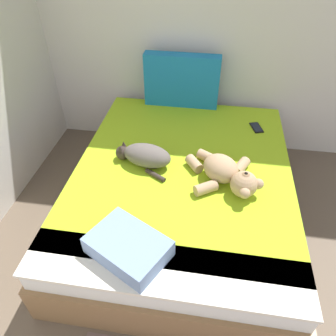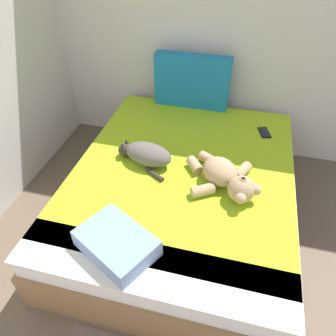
{
  "view_description": "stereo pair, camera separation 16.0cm",
  "coord_description": "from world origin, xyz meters",
  "px_view_note": "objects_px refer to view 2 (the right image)",
  "views": [
    {
      "loc": [
        1.53,
        1.82,
        1.92
      ],
      "look_at": [
        1.28,
        3.47,
        0.51
      ],
      "focal_mm": 34.09,
      "sensor_mm": 36.0,
      "label": 1
    },
    {
      "loc": [
        1.69,
        1.86,
        1.92
      ],
      "look_at": [
        1.28,
        3.47,
        0.51
      ],
      "focal_mm": 34.09,
      "sensor_mm": 36.0,
      "label": 2
    }
  ],
  "objects_px": {
    "bed": "(182,194)",
    "cat": "(146,154)",
    "teddy_bear": "(226,177)",
    "throw_pillow": "(117,243)",
    "patterned_cushion": "(192,82)",
    "cell_phone": "(264,132)"
  },
  "relations": [
    {
      "from": "bed",
      "to": "cat",
      "type": "bearing_deg",
      "value": 178.63
    },
    {
      "from": "teddy_bear",
      "to": "throw_pillow",
      "type": "relative_size",
      "value": 1.28
    },
    {
      "from": "bed",
      "to": "throw_pillow",
      "type": "xyz_separation_m",
      "value": [
        -0.2,
        -0.74,
        0.3
      ]
    },
    {
      "from": "patterned_cushion",
      "to": "teddy_bear",
      "type": "height_order",
      "value": "patterned_cushion"
    },
    {
      "from": "teddy_bear",
      "to": "cell_phone",
      "type": "relative_size",
      "value": 3.16
    },
    {
      "from": "bed",
      "to": "cat",
      "type": "distance_m",
      "value": 0.42
    },
    {
      "from": "bed",
      "to": "cell_phone",
      "type": "height_order",
      "value": "cell_phone"
    },
    {
      "from": "bed",
      "to": "cell_phone",
      "type": "bearing_deg",
      "value": 47.95
    },
    {
      "from": "cat",
      "to": "throw_pillow",
      "type": "bearing_deg",
      "value": -84.47
    },
    {
      "from": "patterned_cushion",
      "to": "teddy_bear",
      "type": "xyz_separation_m",
      "value": [
        0.42,
        -0.99,
        -0.15
      ]
    },
    {
      "from": "teddy_bear",
      "to": "throw_pillow",
      "type": "xyz_separation_m",
      "value": [
        -0.49,
        -0.63,
        -0.02
      ]
    },
    {
      "from": "bed",
      "to": "throw_pillow",
      "type": "relative_size",
      "value": 4.8
    },
    {
      "from": "throw_pillow",
      "to": "patterned_cushion",
      "type": "bearing_deg",
      "value": 87.33
    },
    {
      "from": "cat",
      "to": "cell_phone",
      "type": "relative_size",
      "value": 2.59
    },
    {
      "from": "patterned_cushion",
      "to": "throw_pillow",
      "type": "xyz_separation_m",
      "value": [
        -0.08,
        -1.62,
        -0.17
      ]
    },
    {
      "from": "cat",
      "to": "throw_pillow",
      "type": "height_order",
      "value": "cat"
    },
    {
      "from": "bed",
      "to": "cell_phone",
      "type": "xyz_separation_m",
      "value": [
        0.53,
        0.59,
        0.25
      ]
    },
    {
      "from": "patterned_cushion",
      "to": "throw_pillow",
      "type": "distance_m",
      "value": 1.63
    },
    {
      "from": "patterned_cushion",
      "to": "cell_phone",
      "type": "relative_size",
      "value": 3.96
    },
    {
      "from": "cell_phone",
      "to": "patterned_cushion",
      "type": "bearing_deg",
      "value": 155.83
    },
    {
      "from": "cat",
      "to": "throw_pillow",
      "type": "xyz_separation_m",
      "value": [
        0.07,
        -0.75,
        -0.02
      ]
    },
    {
      "from": "teddy_bear",
      "to": "cell_phone",
      "type": "bearing_deg",
      "value": 71.13
    }
  ]
}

